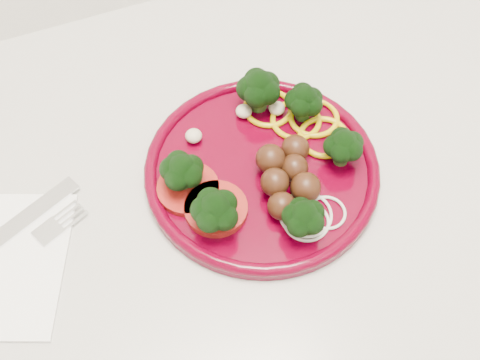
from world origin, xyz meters
name	(u,v)px	position (x,y,z in m)	size (l,w,h in m)	color
counter	(315,282)	(0.00, 1.70, 0.45)	(2.40, 0.60, 0.90)	silver
plate	(266,165)	(-0.13, 1.68, 0.92)	(0.26, 0.26, 0.06)	#490012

